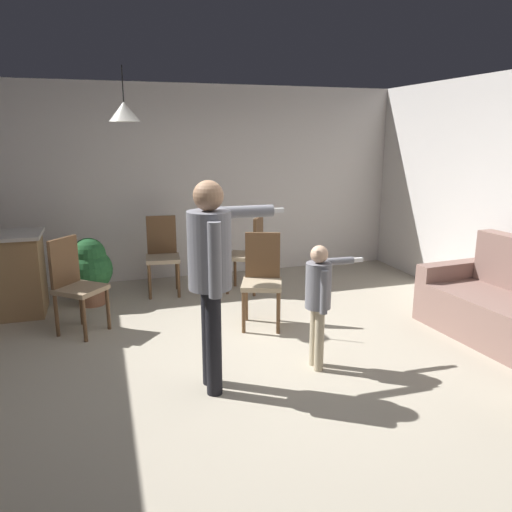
{
  "coord_description": "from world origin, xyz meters",
  "views": [
    {
      "loc": [
        -1.15,
        -3.88,
        2.03
      ],
      "look_at": [
        0.1,
        0.12,
        1.0
      ],
      "focal_mm": 34.92,
      "sensor_mm": 36.0,
      "label": 1
    }
  ],
  "objects_px": {
    "person_adult": "(212,264)",
    "dining_chair_centre_back": "(250,251)",
    "dining_chair_by_counter": "(262,276)",
    "dining_chair_spare": "(74,282)",
    "dining_chair_near_wall": "(162,252)",
    "potted_plant_corner": "(90,268)",
    "person_child": "(319,293)"
  },
  "relations": [
    {
      "from": "dining_chair_by_counter",
      "to": "dining_chair_centre_back",
      "type": "height_order",
      "value": "same"
    },
    {
      "from": "person_child",
      "to": "potted_plant_corner",
      "type": "xyz_separation_m",
      "value": [
        -1.93,
        2.38,
        -0.24
      ]
    },
    {
      "from": "person_adult",
      "to": "person_child",
      "type": "bearing_deg",
      "value": 96.3
    },
    {
      "from": "dining_chair_by_counter",
      "to": "person_adult",
      "type": "bearing_deg",
      "value": 77.16
    },
    {
      "from": "person_child",
      "to": "dining_chair_by_counter",
      "type": "bearing_deg",
      "value": -170.36
    },
    {
      "from": "dining_chair_centre_back",
      "to": "person_adult",
      "type": "bearing_deg",
      "value": -171.72
    },
    {
      "from": "person_adult",
      "to": "dining_chair_centre_back",
      "type": "bearing_deg",
      "value": 157.91
    },
    {
      "from": "dining_chair_near_wall",
      "to": "dining_chair_spare",
      "type": "height_order",
      "value": "same"
    },
    {
      "from": "dining_chair_centre_back",
      "to": "potted_plant_corner",
      "type": "height_order",
      "value": "dining_chair_centre_back"
    },
    {
      "from": "person_adult",
      "to": "person_child",
      "type": "height_order",
      "value": "person_adult"
    },
    {
      "from": "person_adult",
      "to": "dining_chair_by_counter",
      "type": "relative_size",
      "value": 1.7
    },
    {
      "from": "person_adult",
      "to": "potted_plant_corner",
      "type": "relative_size",
      "value": 2.06
    },
    {
      "from": "person_adult",
      "to": "dining_chair_spare",
      "type": "height_order",
      "value": "person_adult"
    },
    {
      "from": "person_child",
      "to": "dining_chair_spare",
      "type": "bearing_deg",
      "value": -124.05
    },
    {
      "from": "person_child",
      "to": "dining_chair_centre_back",
      "type": "bearing_deg",
      "value": -179.29
    },
    {
      "from": "potted_plant_corner",
      "to": "dining_chair_spare",
      "type": "bearing_deg",
      "value": -98.62
    },
    {
      "from": "person_adult",
      "to": "dining_chair_near_wall",
      "type": "xyz_separation_m",
      "value": [
        -0.07,
        2.68,
        -0.51
      ]
    },
    {
      "from": "dining_chair_centre_back",
      "to": "dining_chair_spare",
      "type": "bearing_deg",
      "value": 141.76
    },
    {
      "from": "person_child",
      "to": "potted_plant_corner",
      "type": "relative_size",
      "value": 1.35
    },
    {
      "from": "person_child",
      "to": "dining_chair_spare",
      "type": "relative_size",
      "value": 1.12
    },
    {
      "from": "dining_chair_near_wall",
      "to": "potted_plant_corner",
      "type": "relative_size",
      "value": 1.21
    },
    {
      "from": "person_adult",
      "to": "dining_chair_spare",
      "type": "distance_m",
      "value": 2.01
    },
    {
      "from": "person_child",
      "to": "dining_chair_centre_back",
      "type": "height_order",
      "value": "person_child"
    },
    {
      "from": "person_adult",
      "to": "dining_chair_centre_back",
      "type": "distance_m",
      "value": 2.64
    },
    {
      "from": "person_child",
      "to": "person_adult",
      "type": "bearing_deg",
      "value": -82.53
    },
    {
      "from": "dining_chair_centre_back",
      "to": "person_child",
      "type": "bearing_deg",
      "value": -150.09
    },
    {
      "from": "dining_chair_by_counter",
      "to": "dining_chair_spare",
      "type": "bearing_deg",
      "value": 9.57
    },
    {
      "from": "dining_chair_near_wall",
      "to": "dining_chair_spare",
      "type": "distance_m",
      "value": 1.5
    },
    {
      "from": "dining_chair_centre_back",
      "to": "dining_chair_near_wall",
      "type": "bearing_deg",
      "value": 106.19
    },
    {
      "from": "dining_chair_by_counter",
      "to": "dining_chair_near_wall",
      "type": "height_order",
      "value": "same"
    },
    {
      "from": "dining_chair_by_counter",
      "to": "dining_chair_spare",
      "type": "distance_m",
      "value": 1.95
    },
    {
      "from": "person_child",
      "to": "dining_chair_near_wall",
      "type": "xyz_separation_m",
      "value": [
        -1.03,
        2.59,
        -0.15
      ]
    }
  ]
}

